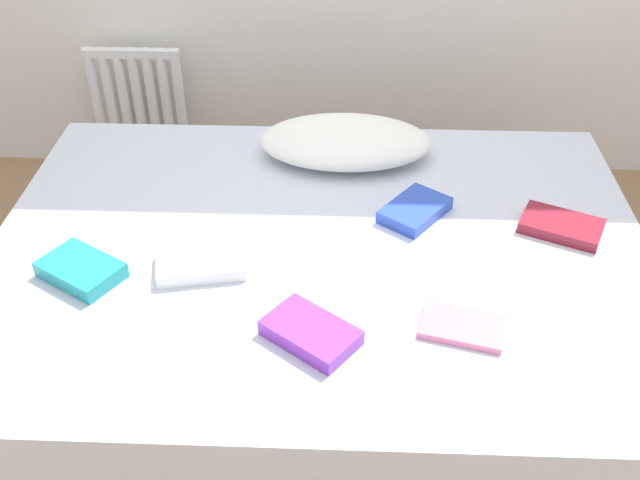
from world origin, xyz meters
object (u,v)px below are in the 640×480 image
textbook_blue (415,210)px  textbook_teal (81,270)px  pillow (345,141)px  textbook_white (201,263)px  textbook_pink (462,326)px  textbook_purple (311,333)px  bed (319,308)px  textbook_maroon (561,226)px  radiator (139,103)px

textbook_blue → textbook_teal: (-0.95, -0.33, 0.00)m
pillow → textbook_white: size_ratio=2.43×
textbook_pink → textbook_blue: 0.51m
textbook_pink → textbook_purple: bearing=-157.9°
textbook_pink → textbook_purple: (-0.39, -0.05, 0.01)m
bed → textbook_white: (-0.33, -0.13, 0.27)m
textbook_white → textbook_pink: 0.74m
pillow → textbook_white: 0.76m
textbook_pink → textbook_blue: textbook_blue is taller
bed → textbook_maroon: size_ratio=8.51×
pillow → textbook_teal: 1.00m
textbook_white → textbook_blue: bearing=14.0°
textbook_blue → textbook_teal: 1.01m
textbook_white → textbook_pink: textbook_white is taller
pillow → textbook_maroon: size_ratio=2.53×
bed → pillow: (0.07, 0.52, 0.31)m
pillow → textbook_teal: size_ratio=2.68×
bed → textbook_teal: bearing=-165.3°
radiator → textbook_purple: size_ratio=2.17×
bed → pillow: pillow is taller
radiator → textbook_purple: 1.81m
pillow → textbook_white: pillow is taller
bed → radiator: (-0.85, 1.20, 0.11)m
textbook_pink → bed: bearing=152.6°
textbook_maroon → textbook_purple: bearing=-121.3°
textbook_purple → textbook_teal: size_ratio=1.04×
radiator → textbook_blue: size_ratio=2.30×
radiator → textbook_white: 1.43m
textbook_maroon → textbook_teal: bearing=-144.1°
textbook_purple → textbook_maroon: textbook_purple is taller
bed → textbook_blue: bearing=29.2°
textbook_purple → textbook_blue: 0.63m
bed → textbook_pink: 0.58m
textbook_pink → textbook_maroon: (0.35, 0.44, 0.01)m
textbook_purple → textbook_maroon: 0.89m
radiator → textbook_pink: 1.98m
textbook_maroon → textbook_blue: textbook_blue is taller
textbook_maroon → textbook_teal: textbook_teal is taller
textbook_purple → textbook_maroon: bearing=71.0°
textbook_teal → textbook_purple: bearing=12.6°
radiator → textbook_maroon: 1.93m
textbook_blue → textbook_maroon: bearing=-61.2°
textbook_blue → pillow: bearing=68.9°
radiator → textbook_blue: (1.14, -1.04, 0.17)m
textbook_white → textbook_maroon: (1.06, 0.23, -0.00)m
radiator → textbook_blue: radiator is taller
textbook_purple → bed: bearing=126.3°
textbook_pink → textbook_teal: textbook_teal is taller
radiator → textbook_white: size_ratio=2.06×
textbook_pink → textbook_maroon: bearing=66.6°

